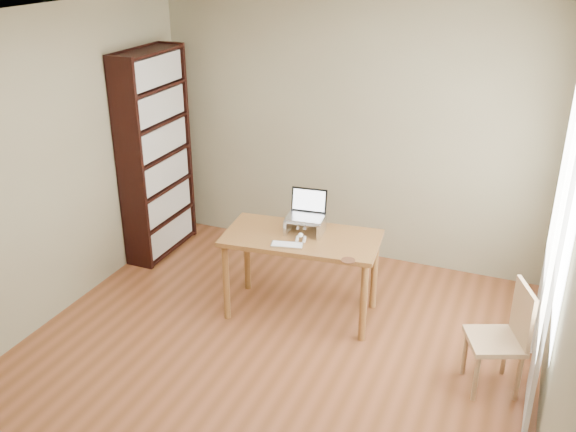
% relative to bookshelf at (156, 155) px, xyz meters
% --- Properties ---
extents(room, '(4.04, 4.54, 2.64)m').
position_rel_bookshelf_xyz_m(room, '(1.86, -1.54, 0.25)').
color(room, brown).
rests_on(room, ground).
extents(bookshelf, '(0.30, 0.90, 2.10)m').
position_rel_bookshelf_xyz_m(bookshelf, '(0.00, 0.00, 0.00)').
color(bookshelf, black).
rests_on(bookshelf, ground).
extents(curtains, '(0.03, 1.90, 2.25)m').
position_rel_bookshelf_xyz_m(curtains, '(3.75, -0.75, 0.12)').
color(curtains, white).
rests_on(curtains, ground).
extents(desk, '(1.37, 0.79, 0.75)m').
position_rel_bookshelf_xyz_m(desk, '(1.81, -0.61, -0.41)').
color(desk, brown).
rests_on(desk, ground).
extents(laptop_stand, '(0.32, 0.25, 0.13)m').
position_rel_bookshelf_xyz_m(laptop_stand, '(1.81, -0.53, -0.22)').
color(laptop_stand, silver).
rests_on(laptop_stand, desk).
extents(laptop, '(0.33, 0.29, 0.22)m').
position_rel_bookshelf_xyz_m(laptop, '(1.81, -0.47, -0.11)').
color(laptop, silver).
rests_on(laptop, laptop_stand).
extents(keyboard, '(0.28, 0.17, 0.02)m').
position_rel_bookshelf_xyz_m(keyboard, '(1.77, -0.83, -0.29)').
color(keyboard, silver).
rests_on(keyboard, desk).
extents(coaster, '(0.11, 0.11, 0.01)m').
position_rel_bookshelf_xyz_m(coaster, '(2.31, -0.88, -0.30)').
color(coaster, brown).
rests_on(coaster, desk).
extents(cat, '(0.23, 0.47, 0.13)m').
position_rel_bookshelf_xyz_m(cat, '(1.80, -0.50, -0.24)').
color(cat, '#4C433C').
rests_on(cat, desk).
extents(chair, '(0.50, 0.49, 0.85)m').
position_rel_bookshelf_xyz_m(chair, '(3.54, -1.03, -0.60)').
color(chair, tan).
rests_on(chair, ground).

